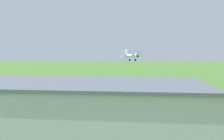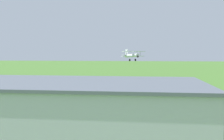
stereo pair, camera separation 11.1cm
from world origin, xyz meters
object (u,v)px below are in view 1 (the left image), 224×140
object	(u,v)px
biplane	(132,55)
person_crossing_taxiway	(16,93)
person_watching_takeoff	(157,98)
person_walking_on_apron	(166,100)
hangar	(40,103)
person_at_fence_line	(185,102)
person_near_hangar_door	(195,102)

from	to	relation	value
biplane	person_crossing_taxiway	size ratio (longest dim) A/B	4.15
person_watching_takeoff	person_walking_on_apron	bearing A→B (deg)	135.15
hangar	person_at_fence_line	xyz separation A→B (m)	(-20.03, -13.54, -2.04)
person_near_hangar_door	biplane	bearing A→B (deg)	-66.65
hangar	person_near_hangar_door	world-z (taller)	hangar
person_near_hangar_door	person_crossing_taxiway	bearing A→B (deg)	-9.76
person_crossing_taxiway	person_watching_takeoff	xyz separation A→B (m)	(-28.73, 3.36, 0.01)
person_crossing_taxiway	person_at_fence_line	world-z (taller)	person_crossing_taxiway
biplane	person_walking_on_apron	size ratio (longest dim) A/B	4.24
person_crossing_taxiway	person_near_hangar_door	bearing A→B (deg)	170.24
biplane	person_at_fence_line	xyz separation A→B (m)	(-10.02, 26.82, -7.67)
biplane	person_near_hangar_door	bearing A→B (deg)	113.35
person_walking_on_apron	person_at_fence_line	xyz separation A→B (m)	(-3.11, 0.92, -0.01)
person_at_fence_line	hangar	bearing A→B (deg)	34.05
person_crossing_taxiway	person_watching_takeoff	size ratio (longest dim) A/B	0.99
biplane	person_walking_on_apron	world-z (taller)	biplane
hangar	person_near_hangar_door	xyz separation A→B (m)	(-21.69, -13.31, -2.06)
person_watching_takeoff	person_near_hangar_door	size ratio (longest dim) A/B	1.06
hangar	person_near_hangar_door	bearing A→B (deg)	-148.46
biplane	person_walking_on_apron	distance (m)	27.87
hangar	person_crossing_taxiway	xyz separation A→B (m)	(13.33, -19.34, -2.02)
person_watching_takeoff	person_near_hangar_door	distance (m)	6.83
person_walking_on_apron	person_near_hangar_door	distance (m)	4.91
person_walking_on_apron	person_watching_takeoff	distance (m)	2.15
hangar	person_watching_takeoff	xyz separation A→B (m)	(-15.40, -15.98, -2.01)
biplane	person_crossing_taxiway	bearing A→B (deg)	42.00
person_walking_on_apron	hangar	bearing A→B (deg)	40.52
person_at_fence_line	biplane	bearing A→B (deg)	-69.51
biplane	person_watching_takeoff	distance (m)	26.11
person_near_hangar_door	person_walking_on_apron	bearing A→B (deg)	-13.53
person_crossing_taxiway	person_watching_takeoff	world-z (taller)	person_watching_takeoff
hangar	person_crossing_taxiway	bearing A→B (deg)	-55.42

